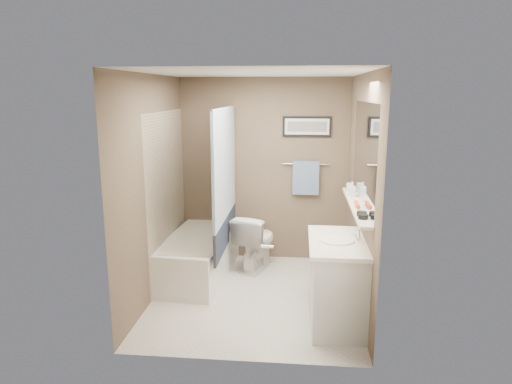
# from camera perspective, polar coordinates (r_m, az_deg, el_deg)

# --- Properties ---
(ground) EXTENTS (2.50, 2.50, 0.00)m
(ground) POSITION_cam_1_polar(r_m,az_deg,el_deg) (5.18, -0.16, -12.88)
(ground) COLOR beige
(ground) RESTS_ON ground
(ceiling) EXTENTS (2.20, 2.50, 0.04)m
(ceiling) POSITION_cam_1_polar(r_m,az_deg,el_deg) (4.69, -0.18, 14.44)
(ceiling) COLOR white
(ceiling) RESTS_ON wall_back
(wall_back) EXTENTS (2.20, 0.04, 2.40)m
(wall_back) POSITION_cam_1_polar(r_m,az_deg,el_deg) (6.00, 0.99, 2.68)
(wall_back) COLOR brown
(wall_back) RESTS_ON ground
(wall_front) EXTENTS (2.20, 0.04, 2.40)m
(wall_front) POSITION_cam_1_polar(r_m,az_deg,el_deg) (3.61, -2.11, -3.93)
(wall_front) COLOR brown
(wall_front) RESTS_ON ground
(wall_left) EXTENTS (0.04, 2.50, 2.40)m
(wall_left) POSITION_cam_1_polar(r_m,az_deg,el_deg) (5.02, -12.55, 0.45)
(wall_left) COLOR brown
(wall_left) RESTS_ON ground
(wall_right) EXTENTS (0.04, 2.50, 2.40)m
(wall_right) POSITION_cam_1_polar(r_m,az_deg,el_deg) (4.81, 12.74, -0.07)
(wall_right) COLOR brown
(wall_right) RESTS_ON ground
(tile_surround) EXTENTS (0.02, 1.55, 2.00)m
(tile_surround) POSITION_cam_1_polar(r_m,az_deg,el_deg) (5.53, -10.99, -0.50)
(tile_surround) COLOR tan
(tile_surround) RESTS_ON wall_left
(curtain_rod) EXTENTS (0.02, 1.55, 0.02)m
(curtain_rod) POSITION_cam_1_polar(r_m,az_deg,el_deg) (5.24, -4.06, 10.59)
(curtain_rod) COLOR silver
(curtain_rod) RESTS_ON wall_left
(curtain_upper) EXTENTS (0.03, 1.45, 1.28)m
(curtain_upper) POSITION_cam_1_polar(r_m,az_deg,el_deg) (5.30, -3.95, 3.55)
(curtain_upper) COLOR silver
(curtain_upper) RESTS_ON curtain_rod
(curtain_lower) EXTENTS (0.03, 1.45, 0.36)m
(curtain_lower) POSITION_cam_1_polar(r_m,az_deg,el_deg) (5.48, -3.83, -4.95)
(curtain_lower) COLOR #232E42
(curtain_lower) RESTS_ON curtain_rod
(mirror) EXTENTS (0.02, 1.60, 1.00)m
(mirror) POSITION_cam_1_polar(r_m,az_deg,el_deg) (4.59, 13.34, 4.64)
(mirror) COLOR silver
(mirror) RESTS_ON wall_right
(shelf) EXTENTS (0.12, 1.60, 0.03)m
(shelf) POSITION_cam_1_polar(r_m,az_deg,el_deg) (4.68, 12.35, -1.65)
(shelf) COLOR silver
(shelf) RESTS_ON wall_right
(towel_bar) EXTENTS (0.60, 0.02, 0.02)m
(towel_bar) POSITION_cam_1_polar(r_m,az_deg,el_deg) (5.95, 6.28, 3.51)
(towel_bar) COLOR silver
(towel_bar) RESTS_ON wall_back
(towel) EXTENTS (0.34, 0.05, 0.44)m
(towel) POSITION_cam_1_polar(r_m,az_deg,el_deg) (5.96, 6.24, 1.77)
(towel) COLOR #8FACD0
(towel) RESTS_ON towel_bar
(art_frame) EXTENTS (0.62, 0.02, 0.26)m
(art_frame) POSITION_cam_1_polar(r_m,az_deg,el_deg) (5.91, 6.39, 8.13)
(art_frame) COLOR black
(art_frame) RESTS_ON wall_back
(art_mat) EXTENTS (0.56, 0.00, 0.20)m
(art_mat) POSITION_cam_1_polar(r_m,az_deg,el_deg) (5.90, 6.39, 8.12)
(art_mat) COLOR white
(art_mat) RESTS_ON art_frame
(art_image) EXTENTS (0.50, 0.00, 0.13)m
(art_image) POSITION_cam_1_polar(r_m,az_deg,el_deg) (5.89, 6.39, 8.12)
(art_image) COLOR #595959
(art_image) RESTS_ON art_mat
(door) EXTENTS (0.80, 0.02, 2.00)m
(door) POSITION_cam_1_polar(r_m,az_deg,el_deg) (3.63, 6.60, -7.23)
(door) COLOR silver
(door) RESTS_ON wall_front
(door_handle) EXTENTS (0.10, 0.02, 0.02)m
(door_handle) POSITION_cam_1_polar(r_m,az_deg,el_deg) (3.69, 1.42, -6.83)
(door_handle) COLOR silver
(door_handle) RESTS_ON door
(bathtub) EXTENTS (0.81, 1.55, 0.50)m
(bathtub) POSITION_cam_1_polar(r_m,az_deg,el_deg) (5.66, -7.30, -7.99)
(bathtub) COLOR white
(bathtub) RESTS_ON ground
(tub_rim) EXTENTS (0.56, 1.36, 0.02)m
(tub_rim) POSITION_cam_1_polar(r_m,az_deg,el_deg) (5.58, -7.37, -5.58)
(tub_rim) COLOR beige
(tub_rim) RESTS_ON bathtub
(toilet) EXTENTS (0.59, 0.79, 0.72)m
(toilet) POSITION_cam_1_polar(r_m,az_deg,el_deg) (5.83, -0.03, -6.15)
(toilet) COLOR white
(toilet) RESTS_ON ground
(vanity) EXTENTS (0.52, 0.91, 0.80)m
(vanity) POSITION_cam_1_polar(r_m,az_deg,el_deg) (4.56, 10.09, -11.22)
(vanity) COLOR silver
(vanity) RESTS_ON ground
(countertop) EXTENTS (0.54, 0.96, 0.04)m
(countertop) POSITION_cam_1_polar(r_m,az_deg,el_deg) (4.41, 10.17, -6.22)
(countertop) COLOR white
(countertop) RESTS_ON vanity
(sink_basin) EXTENTS (0.34, 0.34, 0.01)m
(sink_basin) POSITION_cam_1_polar(r_m,az_deg,el_deg) (4.40, 10.05, -5.87)
(sink_basin) COLOR white
(sink_basin) RESTS_ON countertop
(faucet_spout) EXTENTS (0.02, 0.02, 0.10)m
(faucet_spout) POSITION_cam_1_polar(r_m,az_deg,el_deg) (4.41, 12.67, -5.38)
(faucet_spout) COLOR silver
(faucet_spout) RESTS_ON countertop
(faucet_knob) EXTENTS (0.05, 0.05, 0.05)m
(faucet_knob) POSITION_cam_1_polar(r_m,az_deg,el_deg) (4.51, 12.51, -5.23)
(faucet_knob) COLOR silver
(faucet_knob) RESTS_ON countertop
(candle_bowl_near) EXTENTS (0.09, 0.09, 0.04)m
(candle_bowl_near) POSITION_cam_1_polar(r_m,az_deg,el_deg) (4.15, 13.24, -3.01)
(candle_bowl_near) COLOR black
(candle_bowl_near) RESTS_ON shelf
(candle_bowl_far) EXTENTS (0.09, 0.09, 0.04)m
(candle_bowl_far) POSITION_cam_1_polar(r_m,az_deg,el_deg) (4.25, 13.06, -2.65)
(candle_bowl_far) COLOR black
(candle_bowl_far) RESTS_ON shelf
(hair_brush_front) EXTENTS (0.04, 0.22, 0.04)m
(hair_brush_front) POSITION_cam_1_polar(r_m,az_deg,el_deg) (4.57, 12.53, -1.54)
(hair_brush_front) COLOR #C14C1B
(hair_brush_front) RESTS_ON shelf
(pink_comb) EXTENTS (0.05, 0.16, 0.01)m
(pink_comb) POSITION_cam_1_polar(r_m,az_deg,el_deg) (4.85, 12.12, -0.91)
(pink_comb) COLOR pink
(pink_comb) RESTS_ON shelf
(glass_jar) EXTENTS (0.08, 0.08, 0.10)m
(glass_jar) POSITION_cam_1_polar(r_m,az_deg,el_deg) (5.22, 11.67, 0.56)
(glass_jar) COLOR silver
(glass_jar) RESTS_ON shelf
(soap_bottle) EXTENTS (0.07, 0.08, 0.16)m
(soap_bottle) POSITION_cam_1_polar(r_m,az_deg,el_deg) (5.00, 11.94, 0.36)
(soap_bottle) COLOR #999999
(soap_bottle) RESTS_ON shelf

